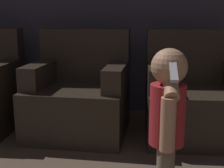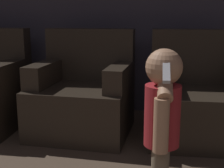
{
  "view_description": "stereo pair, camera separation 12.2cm",
  "coord_description": "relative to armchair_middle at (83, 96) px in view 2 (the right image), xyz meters",
  "views": [
    {
      "loc": [
        0.36,
        1.07,
        1.07
      ],
      "look_at": [
        0.18,
        3.23,
        0.58
      ],
      "focal_mm": 50.0,
      "sensor_mm": 36.0,
      "label": 1
    },
    {
      "loc": [
        0.48,
        1.08,
        1.07
      ],
      "look_at": [
        0.18,
        3.23,
        0.58
      ],
      "focal_mm": 50.0,
      "sensor_mm": 36.0,
      "label": 2
    }
  ],
  "objects": [
    {
      "name": "person_toddler",
      "position": [
        0.69,
        -1.07,
        0.2
      ],
      "size": [
        0.2,
        0.35,
        0.89
      ],
      "rotation": [
        0.0,
        0.0,
        -1.63
      ],
      "color": "brown",
      "rests_on": "ground_plane"
    },
    {
      "name": "armchair_right",
      "position": [
        1.04,
        0.0,
        0.0
      ],
      "size": [
        0.86,
        0.78,
        0.93
      ],
      "rotation": [
        0.0,
        0.0,
        -0.0
      ],
      "color": "black",
      "rests_on": "ground_plane"
    },
    {
      "name": "armchair_middle",
      "position": [
        0.0,
        0.0,
        0.0
      ],
      "size": [
        0.91,
        0.84,
        0.93
      ],
      "rotation": [
        0.0,
        0.0,
        -0.08
      ],
      "color": "black",
      "rests_on": "ground_plane"
    }
  ]
}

